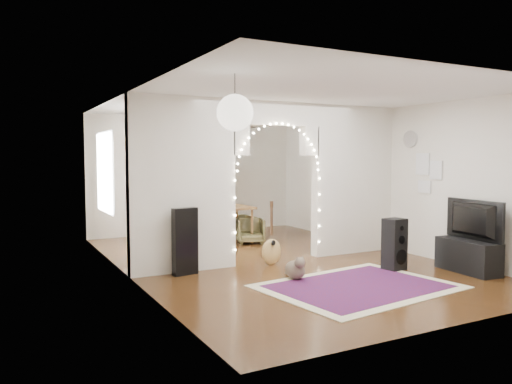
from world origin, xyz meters
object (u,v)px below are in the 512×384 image
dining_table (222,210)px  dining_chair_right (250,231)px  acoustic_guitar (271,241)px  floor_speaker (395,244)px  bookcase (202,200)px  media_console (468,256)px  dining_chair_left (240,227)px

dining_table → dining_chair_right: dining_table is taller
acoustic_guitar → floor_speaker: bearing=-61.3°
bookcase → dining_chair_right: bearing=-69.6°
media_console → bookcase: bearing=115.9°
floor_speaker → bookcase: 5.15m
acoustic_guitar → media_console: 3.06m
media_console → dining_table: 4.74m
acoustic_guitar → dining_chair_right: bearing=49.7°
floor_speaker → dining_table: 3.76m
bookcase → acoustic_guitar: bearing=-85.9°
media_console → dining_chair_right: dining_chair_right is taller
dining_table → media_console: bearing=-64.1°
acoustic_guitar → dining_table: acoustic_guitar is taller
acoustic_guitar → dining_chair_left: size_ratio=1.57×
acoustic_guitar → bookcase: bookcase is taller
media_console → bookcase: (-2.14, 5.63, 0.53)m
acoustic_guitar → dining_table: 2.27m
acoustic_guitar → floor_speaker: acoustic_guitar is taller
acoustic_guitar → dining_table: (0.12, 2.25, 0.29)m
floor_speaker → dining_chair_right: size_ratio=1.45×
dining_chair_right → dining_chair_left: bearing=106.8°
acoustic_guitar → media_console: acoustic_guitar is taller
dining_table → dining_chair_right: bearing=-27.3°
floor_speaker → media_console: 1.11m
bookcase → dining_chair_left: size_ratio=2.73×
dining_chair_left → dining_chair_right: size_ratio=1.02×
floor_speaker → dining_chair_left: size_ratio=1.43×
dining_chair_left → acoustic_guitar: bearing=-104.5°
dining_table → dining_chair_right: (0.53, -0.24, -0.43)m
bookcase → media_console: bearing=-60.9°
media_console → floor_speaker: bearing=149.1°
acoustic_guitar → floor_speaker: (1.52, -1.23, 0.01)m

